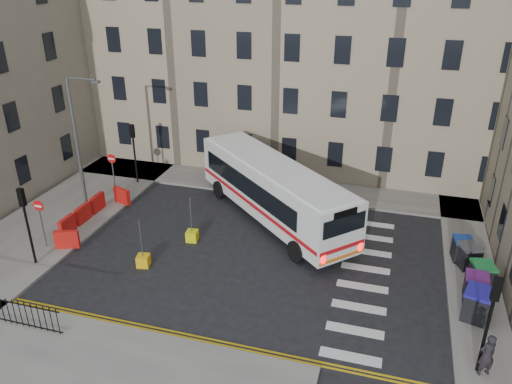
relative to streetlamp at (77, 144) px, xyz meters
The scene contains 22 objects.
ground 13.85m from the streetlamp, ahead, with size 120.00×120.00×0.00m, color black.
pavement_north 10.52m from the streetlamp, 43.32° to the left, with size 36.00×3.20×0.15m, color slate.
pavement_east 22.50m from the streetlamp, ahead, with size 2.40×26.00×0.15m, color slate.
pavement_west 4.49m from the streetlamp, 135.00° to the right, with size 6.00×22.00×0.15m, color slate.
pavement_sw 14.08m from the streetlamp, 63.43° to the right, with size 20.00×6.00×0.15m, color slate.
terrace_north 15.38m from the streetlamp, 66.04° to the left, with size 38.30×10.80×17.20m.
traffic_light_east 22.91m from the streetlamp, 19.15° to the right, with size 0.28×0.22×4.10m.
traffic_light_nw 4.84m from the streetlamp, 77.47° to the left, with size 0.28×0.22×4.10m.
traffic_light_sw 6.26m from the streetlamp, 80.54° to the right, with size 0.28×0.22×4.10m.
streetlamp is the anchor object (origin of this frame).
no_entry_north 3.41m from the streetlamp, 78.69° to the left, with size 0.60×0.08×3.00m.
no_entry_south 5.06m from the streetlamp, 83.66° to the right, with size 0.60×0.08×3.00m.
roadworks_barriers 4.15m from the streetlamp, 52.28° to the right, with size 1.66×6.26×1.00m.
bus 11.67m from the streetlamp, 10.96° to the left, with size 11.17×10.74×3.44m.
wheelie_bin_a 22.49m from the streetlamp, 11.13° to the right, with size 1.36×1.47×1.36m.
wheelie_bin_b 22.36m from the streetlamp, ahead, with size 1.05×1.19×1.24m.
wheelie_bin_c 22.61m from the streetlamp, ahead, with size 1.17×1.28×1.21m.
wheelie_bin_d 22.10m from the streetlamp, ahead, with size 1.29×1.36×1.19m.
wheelie_bin_e 21.87m from the streetlamp, ahead, with size 1.06×1.18×1.17m.
pedestrian 23.32m from the streetlamp, 19.33° to the right, with size 0.65×0.43×1.79m, color black.
bollard_yellow 8.76m from the streetlamp, 11.29° to the right, with size 0.60×0.60×0.60m, color yellow.
bollard_chevron 8.71m from the streetlamp, 35.87° to the right, with size 0.60×0.60×0.60m, color #EAB00D.
Camera 1 is at (4.69, -21.27, 13.98)m, focal length 35.00 mm.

